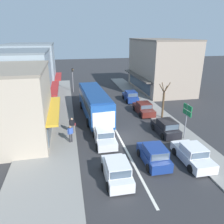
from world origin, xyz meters
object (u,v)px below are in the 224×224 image
Objects in this scene: street_tree_right at (163,102)px; pedestrian_browsing_midblock at (70,133)px; hatchback_behind_bus_near at (154,155)px; parked_sedan_kerb_third at (144,109)px; parked_hatchback_kerb_rear at (131,96)px; traffic_light_downstreet at (73,76)px; city_bus at (94,102)px; sedan_queue_far_back at (104,136)px; pedestrian_with_handbag_near at (72,125)px; parked_hatchback_kerb_second at (166,128)px; parked_sedan_kerb_front at (192,155)px; directional_road_sign at (187,113)px; hatchback_behind_bus_mid at (117,171)px.

street_tree_right is 11.79m from pedestrian_browsing_midblock.
hatchback_behind_bus_near reaches higher than parked_sedan_kerb_third.
traffic_light_downstreet is (-8.24, 7.17, 2.15)m from parked_hatchback_kerb_rear.
hatchback_behind_bus_near is (3.22, -11.20, -1.17)m from city_bus.
pedestrian_browsing_midblock is (-9.32, -6.29, 0.40)m from parked_sedan_kerb_third.
city_bus is at bearing -138.99° from parked_hatchback_kerb_rear.
sedan_queue_far_back is 2.58× the size of pedestrian_with_handbag_near.
sedan_queue_far_back is 6.44m from parked_hatchback_kerb_second.
pedestrian_with_handbag_near is at bearing 168.71° from parked_hatchback_kerb_second.
pedestrian_with_handbag_near is (-9.11, 7.09, 0.40)m from parked_sedan_kerb_front.
directional_road_sign reaches higher than parked_hatchback_kerb_rear.
pedestrian_with_handbag_near is (-2.85, -4.62, -0.81)m from city_bus.
traffic_light_downstreet is at bearing 123.17° from parked_sedan_kerb_third.
directional_road_sign is 0.82× the size of street_tree_right.
parked_hatchback_kerb_second is 6.21m from parked_sedan_kerb_third.
traffic_light_downstreet is at bearing 96.12° from sedan_queue_far_back.
directional_road_sign is at bearing -83.55° from parked_hatchback_kerb_rear.
pedestrian_browsing_midblock reaches higher than parked_sedan_kerb_front.
traffic_light_downstreet reaches higher than pedestrian_with_handbag_near.
pedestrian_with_handbag_near is 1.95m from pedestrian_browsing_midblock.
hatchback_behind_bus_mid is 13.91m from parked_sedan_kerb_third.
street_tree_right is at bearing 62.31° from hatchback_behind_bus_near.
traffic_light_downstreet is at bearing 102.66° from hatchback_behind_bus_near.
hatchback_behind_bus_near is 5.82m from directional_road_sign.
parked_sedan_kerb_front is 5.24m from parked_hatchback_kerb_second.
city_bus is at bearing 106.04° from hatchback_behind_bus_near.
directional_road_sign is at bearing -46.26° from city_bus.
parked_hatchback_kerb_rear is (-0.28, 11.80, 0.00)m from parked_hatchback_kerb_second.
city_bus is 6.72× the size of pedestrian_with_handbag_near.
street_tree_right is at bearing -51.49° from parked_sedan_kerb_third.
street_tree_right is at bearing 87.56° from directional_road_sign.
parked_hatchback_kerb_second is 0.86× the size of street_tree_right.
hatchback_behind_bus_mid is 25.33m from traffic_light_downstreet.
directional_road_sign is 10.93m from pedestrian_browsing_midblock.
pedestrian_browsing_midblock reaches higher than hatchback_behind_bus_near.
parked_hatchback_kerb_second is (6.42, 0.60, 0.05)m from sedan_queue_far_back.
parked_hatchback_kerb_second is at bearing -88.66° from parked_hatchback_kerb_rear.
directional_road_sign is 2.21× the size of pedestrian_browsing_midblock.
directional_road_sign is (4.42, 3.22, 1.99)m from hatchback_behind_bus_near.
pedestrian_with_handbag_near is at bearing -167.92° from street_tree_right.
traffic_light_downstreet is at bearing 87.08° from pedestrian_browsing_midblock.
parked_hatchback_kerb_rear is at bearing 96.45° from directional_road_sign.
city_bus is 2.60× the size of sedan_queue_far_back.
parked_sedan_kerb_third is 5.60m from parked_hatchback_kerb_rear.
traffic_light_downstreet reaches higher than hatchback_behind_bus_near.
street_tree_right is at bearing 70.47° from parked_hatchback_kerb_second.
sedan_queue_far_back is 1.12× the size of parked_hatchback_kerb_second.
parked_sedan_kerb_front is 9.62m from street_tree_right.
parked_sedan_kerb_front is at bearing -89.90° from parked_sedan_kerb_third.
parked_hatchback_kerb_second is at bearing 88.39° from parked_sedan_kerb_front.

